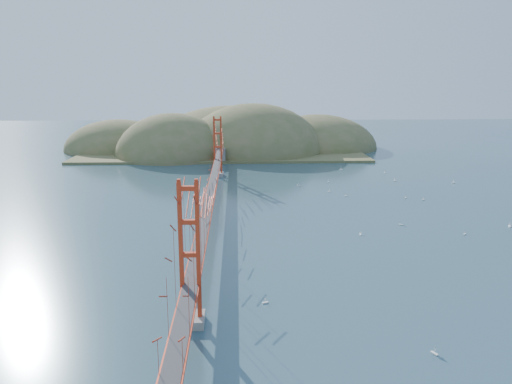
{
  "coord_description": "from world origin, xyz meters",
  "views": [
    {
      "loc": [
        3.65,
        -66.19,
        19.06
      ],
      "look_at": [
        6.24,
        0.0,
        3.71
      ],
      "focal_mm": 35.0,
      "sensor_mm": 36.0,
      "label": 1
    }
  ],
  "objects_px": {
    "sailboat_1": "(346,195)",
    "sailboat_2": "(401,224)",
    "sailboat_0": "(361,234)",
    "bridge": "(210,168)"
  },
  "relations": [
    {
      "from": "sailboat_1",
      "to": "sailboat_2",
      "type": "bearing_deg",
      "value": -77.3
    },
    {
      "from": "sailboat_1",
      "to": "sailboat_0",
      "type": "bearing_deg",
      "value": -97.22
    },
    {
      "from": "bridge",
      "to": "sailboat_0",
      "type": "xyz_separation_m",
      "value": [
        18.89,
        -8.08,
        -6.87
      ]
    },
    {
      "from": "sailboat_0",
      "to": "sailboat_2",
      "type": "xyz_separation_m",
      "value": [
        6.32,
        3.86,
        0.01
      ]
    },
    {
      "from": "sailboat_0",
      "to": "bridge",
      "type": "bearing_deg",
      "value": 156.85
    },
    {
      "from": "sailboat_0",
      "to": "sailboat_1",
      "type": "bearing_deg",
      "value": 82.78
    },
    {
      "from": "sailboat_2",
      "to": "bridge",
      "type": "bearing_deg",
      "value": 170.51
    },
    {
      "from": "bridge",
      "to": "sailboat_2",
      "type": "relative_size",
      "value": 143.1
    },
    {
      "from": "bridge",
      "to": "sailboat_0",
      "type": "height_order",
      "value": "bridge"
    },
    {
      "from": "sailboat_0",
      "to": "sailboat_1",
      "type": "relative_size",
      "value": 1.0
    }
  ]
}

